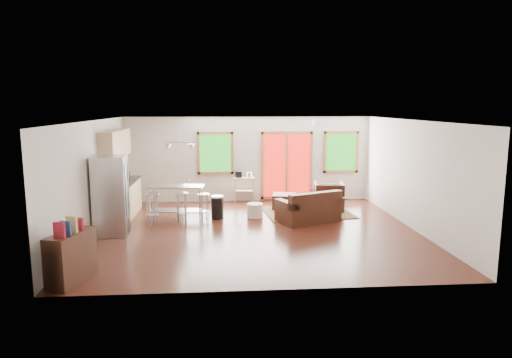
{
  "coord_description": "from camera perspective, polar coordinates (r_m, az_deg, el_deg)",
  "views": [
    {
      "loc": [
        -0.83,
        -10.43,
        2.95
      ],
      "look_at": [
        0.0,
        0.3,
        1.2
      ],
      "focal_mm": 32.0,
      "sensor_mm": 36.0,
      "label": 1
    }
  ],
  "objects": [
    {
      "name": "coffee_table",
      "position": [
        12.75,
        8.51,
        -2.51
      ],
      "size": [
        1.2,
        0.87,
        0.44
      ],
      "rotation": [
        0.0,
        0.0,
        0.21
      ],
      "color": "#311A11",
      "rests_on": "floor"
    },
    {
      "name": "front_wall",
      "position": [
        7.16,
        2.35,
        -4.08
      ],
      "size": [
        7.5,
        0.02,
        2.6
      ],
      "primitive_type": "cube",
      "color": "beige",
      "rests_on": "ground"
    },
    {
      "name": "ceiling_flush",
      "position": [
        11.3,
        8.06,
        7.02
      ],
      "size": [
        0.35,
        0.35,
        0.12
      ],
      "primitive_type": "cube",
      "color": "white",
      "rests_on": "ceiling"
    },
    {
      "name": "french_doors",
      "position": [
        14.15,
        3.86,
        1.7
      ],
      "size": [
        1.6,
        0.05,
        2.1
      ],
      "color": "#A5170E",
      "rests_on": "back_wall"
    },
    {
      "name": "island",
      "position": [
        11.99,
        -9.95,
        -2.13
      ],
      "size": [
        1.46,
        0.69,
        0.89
      ],
      "rotation": [
        0.0,
        0.0,
        -0.09
      ],
      "color": "#B7BABC",
      "rests_on": "floor"
    },
    {
      "name": "window_left",
      "position": [
        13.96,
        -5.1,
        3.24
      ],
      "size": [
        1.1,
        0.05,
        1.3
      ],
      "color": "#145012",
      "rests_on": "back_wall"
    },
    {
      "name": "cabinets",
      "position": [
        12.58,
        -16.56,
        -0.4
      ],
      "size": [
        0.64,
        2.24,
        2.3
      ],
      "color": "tan",
      "rests_on": "floor"
    },
    {
      "name": "loveseat",
      "position": [
        11.73,
        6.64,
        -3.8
      ],
      "size": [
        1.72,
        1.38,
        0.8
      ],
      "rotation": [
        0.0,
        0.0,
        0.41
      ],
      "color": "black",
      "rests_on": "floor"
    },
    {
      "name": "rug",
      "position": [
        12.74,
        6.43,
        -4.16
      ],
      "size": [
        2.48,
        2.0,
        0.02
      ],
      "primitive_type": "cube",
      "rotation": [
        0.0,
        0.0,
        0.1
      ],
      "color": "#4D623F",
      "rests_on": "floor"
    },
    {
      "name": "vase",
      "position": [
        12.59,
        6.95,
        -1.98
      ],
      "size": [
        0.21,
        0.22,
        0.32
      ],
      "rotation": [
        0.0,
        0.0,
        0.17
      ],
      "color": "silver",
      "rests_on": "coffee_table"
    },
    {
      "name": "bookshelf",
      "position": [
        8.31,
        -22.12,
        -8.96
      ],
      "size": [
        0.64,
        1.04,
        1.14
      ],
      "rotation": [
        0.0,
        0.0,
        -0.29
      ],
      "color": "#311A11",
      "rests_on": "floor"
    },
    {
      "name": "pendant_light",
      "position": [
        12.02,
        -9.54,
        4.09
      ],
      "size": [
        0.8,
        0.18,
        0.79
      ],
      "color": "gray",
      "rests_on": "ceiling"
    },
    {
      "name": "kitchen_cart",
      "position": [
        13.96,
        -1.58,
        -0.23
      ],
      "size": [
        0.66,
        0.45,
        0.96
      ],
      "rotation": [
        0.0,
        0.0,
        -0.08
      ],
      "color": "tan",
      "rests_on": "floor"
    },
    {
      "name": "bar_stool_a",
      "position": [
        11.67,
        -12.89,
        -2.72
      ],
      "size": [
        0.41,
        0.41,
        0.78
      ],
      "rotation": [
        0.0,
        0.0,
        -0.13
      ],
      "color": "#B7BABC",
      "rests_on": "floor"
    },
    {
      "name": "cup",
      "position": [
        12.11,
        -8.54,
        -0.1
      ],
      "size": [
        0.13,
        0.12,
        0.11
      ],
      "primitive_type": "imported",
      "rotation": [
        0.0,
        0.0,
        0.35
      ],
      "color": "silver",
      "rests_on": "island"
    },
    {
      "name": "right_wall",
      "position": [
        11.51,
        19.13,
        0.48
      ],
      "size": [
        0.02,
        7.0,
        2.6
      ],
      "primitive_type": "cube",
      "color": "beige",
      "rests_on": "ground"
    },
    {
      "name": "pouf",
      "position": [
        12.11,
        -0.13,
        -3.95
      ],
      "size": [
        0.56,
        0.56,
        0.37
      ],
      "primitive_type": "cylinder",
      "rotation": [
        0.0,
        0.0,
        -0.4
      ],
      "color": "silver",
      "rests_on": "floor"
    },
    {
      "name": "ceiling",
      "position": [
        10.46,
        0.13,
        7.38
      ],
      "size": [
        7.5,
        7.0,
        0.02
      ],
      "primitive_type": "cube",
      "color": "silver",
      "rests_on": "ground"
    },
    {
      "name": "floor",
      "position": [
        10.87,
        0.12,
        -6.56
      ],
      "size": [
        7.5,
        7.0,
        0.02
      ],
      "primitive_type": "cube",
      "color": "black",
      "rests_on": "ground"
    },
    {
      "name": "ottoman",
      "position": [
        13.11,
        3.53,
        -2.82
      ],
      "size": [
        0.76,
        0.76,
        0.43
      ],
      "primitive_type": "cube",
      "rotation": [
        0.0,
        0.0,
        -0.2
      ],
      "color": "black",
      "rests_on": "floor"
    },
    {
      "name": "armchair",
      "position": [
        13.35,
        9.09,
        -1.8
      ],
      "size": [
        0.92,
        0.88,
        0.84
      ],
      "primitive_type": "imported",
      "rotation": [
        0.0,
        0.0,
        2.99
      ],
      "color": "black",
      "rests_on": "floor"
    },
    {
      "name": "left_wall",
      "position": [
        10.95,
        -19.88,
        0.02
      ],
      "size": [
        0.02,
        7.0,
        2.6
      ],
      "primitive_type": "cube",
      "color": "beige",
      "rests_on": "ground"
    },
    {
      "name": "window_right",
      "position": [
        14.45,
        10.58,
        3.32
      ],
      "size": [
        1.1,
        0.05,
        1.3
      ],
      "color": "#145012",
      "rests_on": "back_wall"
    },
    {
      "name": "back_wall",
      "position": [
        14.06,
        -1.01,
        2.49
      ],
      "size": [
        7.5,
        0.02,
        2.6
      ],
      "primitive_type": "cube",
      "color": "beige",
      "rests_on": "ground"
    },
    {
      "name": "bar_stool_c",
      "position": [
        11.96,
        -6.55,
        -2.65
      ],
      "size": [
        0.39,
        0.39,
        0.67
      ],
      "rotation": [
        0.0,
        0.0,
        0.28
      ],
      "color": "#B7BABC",
      "rests_on": "floor"
    },
    {
      "name": "trash_can",
      "position": [
        12.0,
        -4.85,
        -3.53
      ],
      "size": [
        0.42,
        0.42,
        0.61
      ],
      "rotation": [
        0.0,
        0.0,
        0.34
      ],
      "color": "black",
      "rests_on": "floor"
    },
    {
      "name": "bar_stool_b",
      "position": [
        11.75,
        -9.29,
        -2.62
      ],
      "size": [
        0.42,
        0.42,
        0.75
      ],
      "rotation": [
        0.0,
        0.0,
        0.21
      ],
      "color": "#B7BABC",
      "rests_on": "floor"
    },
    {
      "name": "refrigerator",
      "position": [
        10.9,
        -17.67,
        -2.01
      ],
      "size": [
        0.78,
        0.74,
        1.81
      ],
      "rotation": [
        0.0,
        0.0,
        0.06
      ],
      "color": "#B7BABC",
      "rests_on": "floor"
    }
  ]
}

